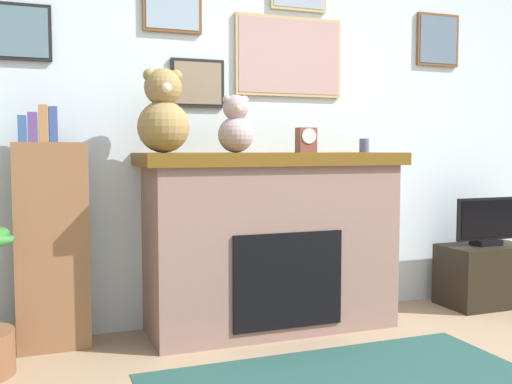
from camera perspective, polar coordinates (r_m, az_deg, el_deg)
back_wall at (r=4.17m, az=1.74°, el=6.05°), size 5.20×0.15×2.60m
fireplace at (r=3.85m, az=1.51°, el=-4.69°), size 1.70×0.60×1.15m
bookshelf at (r=3.63m, az=-19.09°, el=-4.43°), size 0.41×0.16×1.42m
tv_stand at (r=4.80m, az=21.19°, el=-7.46°), size 0.66×0.40×0.45m
television at (r=4.74m, az=21.32°, el=-2.78°), size 0.53×0.14×0.36m
area_rug at (r=3.17m, az=8.29°, el=-17.53°), size 1.99×0.93×0.01m
candle_jar at (r=4.09m, az=10.37°, el=4.43°), size 0.07×0.07×0.09m
mantel_clock at (r=3.88m, az=4.85°, el=5.01°), size 0.12×0.09×0.16m
teddy_bear_brown at (r=3.58m, az=-8.92°, el=7.34°), size 0.31×0.31×0.50m
teddy_bear_cream at (r=3.70m, az=-1.97°, el=6.30°), size 0.22×0.22×0.36m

